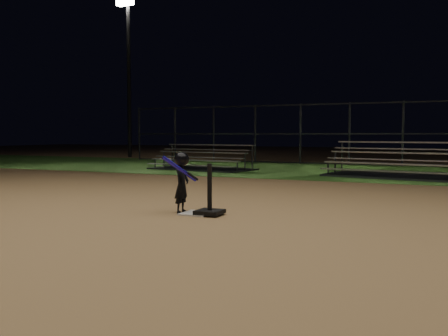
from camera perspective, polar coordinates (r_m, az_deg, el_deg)
ground at (r=7.44m, az=-3.22°, el=-5.49°), size 80.00×80.00×0.00m
grass_strip at (r=16.89m, az=12.81°, el=-0.24°), size 60.00×8.00×0.01m
home_plate at (r=7.44m, az=-3.22°, el=-5.40°), size 0.45×0.45×0.02m
batting_tee at (r=7.30m, az=-1.71°, el=-4.38°), size 0.38×0.38×0.76m
child_batter at (r=7.53m, az=-5.03°, el=-1.47°), size 0.45×0.53×0.96m
bleacher_left at (r=16.71m, az=-2.67°, el=0.41°), size 3.77×2.21×0.87m
bleacher_right at (r=14.57m, az=20.31°, el=-0.25°), size 4.43×2.69×1.02m
backstop_fence at (r=19.79m, az=14.64°, el=3.94°), size 20.08×0.08×2.50m
light_pole_left at (r=26.67m, az=-11.30°, el=11.94°), size 0.90×0.53×8.30m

